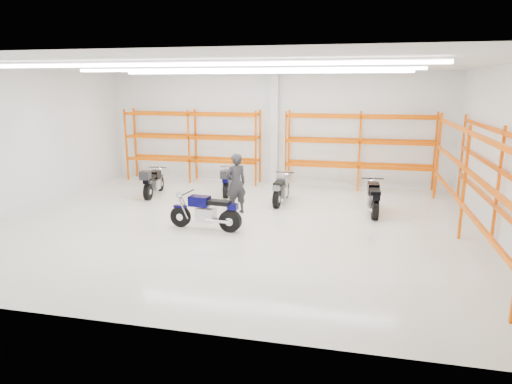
% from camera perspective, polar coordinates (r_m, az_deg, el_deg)
% --- Properties ---
extents(ground, '(14.00, 14.00, 0.00)m').
position_cam_1_polar(ground, '(13.44, -2.38, -3.96)').
color(ground, beige).
rests_on(ground, ground).
extents(room_shell, '(14.02, 12.02, 4.51)m').
position_cam_1_polar(room_shell, '(12.88, -2.49, 10.16)').
color(room_shell, white).
rests_on(room_shell, ground).
extents(motorcycle_main, '(2.15, 0.71, 1.05)m').
position_cam_1_polar(motorcycle_main, '(12.81, -6.01, -2.60)').
color(motorcycle_main, black).
rests_on(motorcycle_main, ground).
extents(motorcycle_back_a, '(0.68, 2.08, 1.07)m').
position_cam_1_polar(motorcycle_back_a, '(16.96, -12.82, 1.15)').
color(motorcycle_back_a, black).
rests_on(motorcycle_back_a, ground).
extents(motorcycle_back_b, '(0.74, 2.02, 1.04)m').
position_cam_1_polar(motorcycle_back_b, '(16.83, -3.64, 1.31)').
color(motorcycle_back_b, black).
rests_on(motorcycle_back_b, ground).
extents(motorcycle_back_c, '(0.67, 2.03, 1.00)m').
position_cam_1_polar(motorcycle_back_c, '(15.60, 3.14, 0.24)').
color(motorcycle_back_c, black).
rests_on(motorcycle_back_c, ground).
extents(motorcycle_back_d, '(0.70, 2.12, 1.04)m').
position_cam_1_polar(motorcycle_back_d, '(14.75, 14.46, -0.85)').
color(motorcycle_back_d, black).
rests_on(motorcycle_back_d, ground).
extents(standing_man, '(0.83, 0.80, 1.91)m').
position_cam_1_polar(standing_man, '(14.29, -2.53, 1.05)').
color(standing_man, black).
rests_on(standing_man, ground).
extents(structural_column, '(0.32, 0.32, 4.50)m').
position_cam_1_polar(structural_column, '(18.59, 2.29, 7.93)').
color(structural_column, white).
rests_on(structural_column, ground).
extents(pallet_racking_back_left, '(5.67, 0.87, 3.00)m').
position_cam_1_polar(pallet_racking_back_left, '(19.23, -7.98, 6.60)').
color(pallet_racking_back_left, '#DF3600').
rests_on(pallet_racking_back_left, ground).
extents(pallet_racking_back_right, '(5.67, 0.87, 3.00)m').
position_cam_1_polar(pallet_racking_back_right, '(17.99, 12.84, 5.94)').
color(pallet_racking_back_right, '#DF3600').
rests_on(pallet_racking_back_right, ground).
extents(pallet_racking_side, '(0.87, 9.07, 3.00)m').
position_cam_1_polar(pallet_racking_side, '(12.94, 26.46, 2.24)').
color(pallet_racking_side, '#DF3600').
rests_on(pallet_racking_side, ground).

